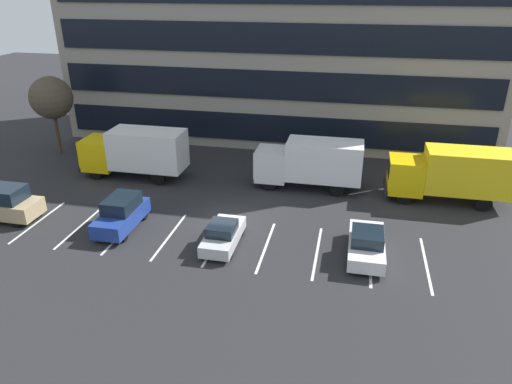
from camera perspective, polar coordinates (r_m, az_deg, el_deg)
The scene contains 11 objects.
ground_plane at distance 28.77m, azimuth -3.30°, elevation -3.38°, with size 120.00×120.00×0.00m, color #262628.
office_building at distance 43.09m, azimuth 2.96°, elevation 20.94°, with size 36.92×10.20×21.60m.
lot_markings at distance 26.57m, azimuth -4.78°, elevation -5.95°, with size 22.54×5.40×0.01m.
box_truck_yellow at distance 35.31m, azimuth -14.36°, elevation 4.84°, with size 7.73×2.56×3.58m.
box_truck_yellow_all at distance 32.82m, azimuth 22.51°, elevation 2.16°, with size 7.64×2.53×3.54m.
box_truck_white at distance 32.57m, azimuth 6.59°, elevation 3.63°, with size 7.39×2.45×3.43m.
suv_tan at distance 32.35m, azimuth -28.35°, elevation -1.20°, with size 4.63×1.96×2.10m.
sedan_white at distance 25.44m, azimuth 13.22°, elevation -6.12°, with size 1.84×4.40×1.57m.
sedan_silver at distance 25.84m, azimuth -4.01°, elevation -5.16°, with size 1.65×3.93×1.41m.
suv_navy at distance 28.54m, azimuth -15.96°, elevation -2.52°, with size 1.78×4.21×1.90m.
bare_tree at distance 41.92m, azimuth -23.52°, elevation 10.38°, with size 3.39×3.39×6.36m.
Camera 1 is at (6.90, -24.51, 13.40)m, focal length 33.08 mm.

